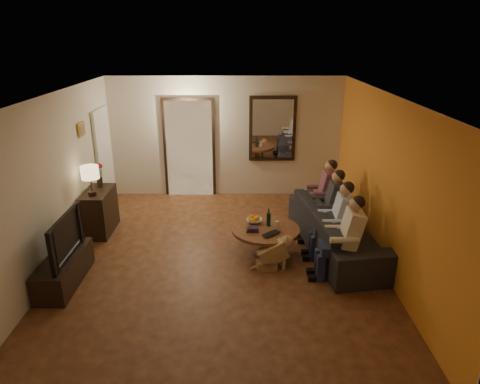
{
  "coord_description": "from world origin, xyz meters",
  "views": [
    {
      "loc": [
        0.29,
        -6.07,
        3.43
      ],
      "look_at": [
        0.3,
        0.3,
        1.05
      ],
      "focal_mm": 32.0,
      "sensor_mm": 36.0,
      "label": 1
    }
  ],
  "objects_px": {
    "dresser": "(99,211)",
    "laptop": "(273,235)",
    "tv_stand": "(64,270)",
    "person_d": "(323,197)",
    "person_b": "(337,224)",
    "person_a": "(346,241)",
    "dog": "(273,252)",
    "sofa": "(338,228)",
    "coffee_table": "(265,240)",
    "wine_bottle": "(269,217)",
    "bowl": "(254,221)",
    "tv": "(59,237)",
    "person_c": "(330,209)",
    "table_lamp": "(91,181)"
  },
  "relations": [
    {
      "from": "dog",
      "to": "wine_bottle",
      "type": "relative_size",
      "value": 1.81
    },
    {
      "from": "person_c",
      "to": "coffee_table",
      "type": "height_order",
      "value": "person_c"
    },
    {
      "from": "dresser",
      "to": "table_lamp",
      "type": "height_order",
      "value": "table_lamp"
    },
    {
      "from": "person_c",
      "to": "coffee_table",
      "type": "relative_size",
      "value": 1.08
    },
    {
      "from": "dresser",
      "to": "sofa",
      "type": "relative_size",
      "value": 0.34
    },
    {
      "from": "person_d",
      "to": "dog",
      "type": "height_order",
      "value": "person_d"
    },
    {
      "from": "person_a",
      "to": "person_b",
      "type": "bearing_deg",
      "value": 90.0
    },
    {
      "from": "person_a",
      "to": "coffee_table",
      "type": "xyz_separation_m",
      "value": [
        -1.12,
        0.76,
        -0.38
      ]
    },
    {
      "from": "tv",
      "to": "person_a",
      "type": "height_order",
      "value": "person_a"
    },
    {
      "from": "tv",
      "to": "person_c",
      "type": "xyz_separation_m",
      "value": [
        4.09,
        1.33,
        -0.14
      ]
    },
    {
      "from": "dresser",
      "to": "person_a",
      "type": "height_order",
      "value": "person_a"
    },
    {
      "from": "table_lamp",
      "to": "tv_stand",
      "type": "bearing_deg",
      "value": -90.0
    },
    {
      "from": "dog",
      "to": "sofa",
      "type": "bearing_deg",
      "value": 18.92
    },
    {
      "from": "tv_stand",
      "to": "sofa",
      "type": "bearing_deg",
      "value": 13.88
    },
    {
      "from": "person_b",
      "to": "person_c",
      "type": "relative_size",
      "value": 1.0
    },
    {
      "from": "dresser",
      "to": "person_b",
      "type": "distance_m",
      "value": 4.21
    },
    {
      "from": "tv",
      "to": "dog",
      "type": "height_order",
      "value": "tv"
    },
    {
      "from": "person_b",
      "to": "wine_bottle",
      "type": "height_order",
      "value": "person_b"
    },
    {
      "from": "person_b",
      "to": "person_a",
      "type": "bearing_deg",
      "value": -90.0
    },
    {
      "from": "tv_stand",
      "to": "person_a",
      "type": "height_order",
      "value": "person_a"
    },
    {
      "from": "person_a",
      "to": "person_d",
      "type": "bearing_deg",
      "value": 90.0
    },
    {
      "from": "person_b",
      "to": "bowl",
      "type": "relative_size",
      "value": 4.63
    },
    {
      "from": "tv",
      "to": "person_b",
      "type": "bearing_deg",
      "value": -79.81
    },
    {
      "from": "tv_stand",
      "to": "person_d",
      "type": "xyz_separation_m",
      "value": [
        4.09,
        1.93,
        0.39
      ]
    },
    {
      "from": "tv_stand",
      "to": "tv",
      "type": "bearing_deg",
      "value": 0.0
    },
    {
      "from": "sofa",
      "to": "person_b",
      "type": "height_order",
      "value": "person_b"
    },
    {
      "from": "bowl",
      "to": "wine_bottle",
      "type": "relative_size",
      "value": 0.84
    },
    {
      "from": "sofa",
      "to": "person_b",
      "type": "xyz_separation_m",
      "value": [
        -0.1,
        -0.3,
        0.22
      ]
    },
    {
      "from": "bowl",
      "to": "wine_bottle",
      "type": "xyz_separation_m",
      "value": [
        0.23,
        -0.12,
        0.12
      ]
    },
    {
      "from": "sofa",
      "to": "person_a",
      "type": "distance_m",
      "value": 0.93
    },
    {
      "from": "person_b",
      "to": "person_c",
      "type": "distance_m",
      "value": 0.6
    },
    {
      "from": "dresser",
      "to": "laptop",
      "type": "bearing_deg",
      "value": -19.83
    },
    {
      "from": "person_d",
      "to": "coffee_table",
      "type": "relative_size",
      "value": 1.08
    },
    {
      "from": "tv_stand",
      "to": "person_b",
      "type": "height_order",
      "value": "person_b"
    },
    {
      "from": "person_b",
      "to": "bowl",
      "type": "height_order",
      "value": "person_b"
    },
    {
      "from": "sofa",
      "to": "person_c",
      "type": "xyz_separation_m",
      "value": [
        -0.1,
        0.3,
        0.22
      ]
    },
    {
      "from": "dresser",
      "to": "bowl",
      "type": "height_order",
      "value": "dresser"
    },
    {
      "from": "person_d",
      "to": "person_b",
      "type": "bearing_deg",
      "value": -90.0
    },
    {
      "from": "dresser",
      "to": "sofa",
      "type": "height_order",
      "value": "dresser"
    },
    {
      "from": "tv",
      "to": "laptop",
      "type": "xyz_separation_m",
      "value": [
        3.07,
        0.62,
        -0.28
      ]
    },
    {
      "from": "bowl",
      "to": "coffee_table",
      "type": "bearing_deg",
      "value": -50.71
    },
    {
      "from": "dresser",
      "to": "bowl",
      "type": "relative_size",
      "value": 3.42
    },
    {
      "from": "tv_stand",
      "to": "person_d",
      "type": "relative_size",
      "value": 1.05
    },
    {
      "from": "tv",
      "to": "person_c",
      "type": "height_order",
      "value": "person_c"
    },
    {
      "from": "tv",
      "to": "dog",
      "type": "bearing_deg",
      "value": -82.69
    },
    {
      "from": "dog",
      "to": "person_c",
      "type": "bearing_deg",
      "value": 31.76
    },
    {
      "from": "table_lamp",
      "to": "coffee_table",
      "type": "xyz_separation_m",
      "value": [
        2.97,
        -0.61,
        -0.83
      ]
    },
    {
      "from": "dog",
      "to": "tv",
      "type": "bearing_deg",
      "value": 176.62
    },
    {
      "from": "person_c",
      "to": "bowl",
      "type": "xyz_separation_m",
      "value": [
        -1.3,
        -0.22,
        -0.12
      ]
    },
    {
      "from": "bowl",
      "to": "wine_bottle",
      "type": "height_order",
      "value": "wine_bottle"
    }
  ]
}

